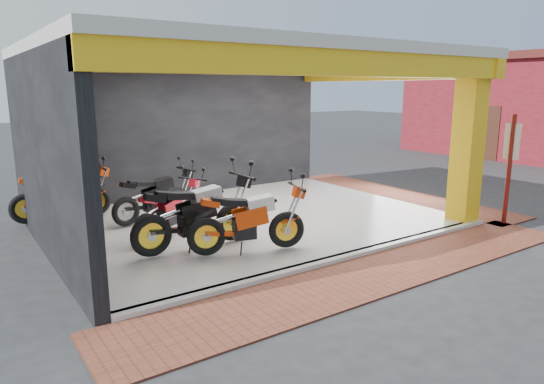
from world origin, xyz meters
The scene contains 17 objects.
ground centered at (0.00, 0.00, 0.00)m, with size 80.00×80.00×0.00m, color #2D2D30.
showroom_floor centered at (0.00, 2.00, 0.05)m, with size 8.00×6.00×0.10m, color white.
showroom_ceiling centered at (0.00, 2.00, 3.60)m, with size 8.40×6.40×0.20m, color beige.
back_wall centered at (0.00, 5.10, 1.75)m, with size 8.20×0.20×3.50m, color black.
left_wall centered at (-4.10, 2.00, 1.75)m, with size 0.20×6.20×3.50m, color black.
corner_column centered at (3.75, -0.75, 1.75)m, with size 0.50×0.50×3.50m, color gold.
header_beam_front centered at (0.00, -1.00, 3.30)m, with size 8.40×0.30×0.40m, color gold.
header_beam_right centered at (4.00, 2.00, 3.30)m, with size 0.30×6.40×0.40m, color gold.
floor_kerb centered at (0.00, -1.02, 0.05)m, with size 8.00×0.20×0.10m, color white.
paver_front centered at (0.00, -1.80, 0.01)m, with size 9.00×1.40×0.03m, color brown.
paver_right centered at (4.80, 2.00, 0.01)m, with size 1.40×7.00×0.03m, color brown.
signpost centered at (4.47, -1.31, 1.30)m, with size 0.10×0.33×2.38m.
moto_hero centered at (-0.61, -0.20, 0.78)m, with size 2.21×0.82×1.35m, color red, non-canonical shape.
moto_row_a centered at (-1.19, 0.69, 0.84)m, with size 2.43×0.90×1.49m, color black, non-canonical shape.
moto_row_b centered at (-1.49, 1.96, 0.70)m, with size 1.98×0.73×1.21m, color red, non-canonical shape.
moto_row_c centered at (-2.80, 4.01, 0.76)m, with size 2.17×0.80×1.33m, color #FD470A, non-canonical shape.
moto_row_d centered at (-1.21, 2.99, 0.73)m, with size 2.05×0.76×1.25m, color black, non-canonical shape.
Camera 1 is at (-5.51, -6.87, 2.92)m, focal length 32.00 mm.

